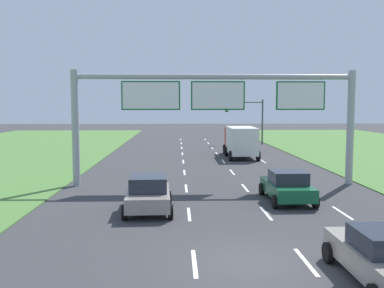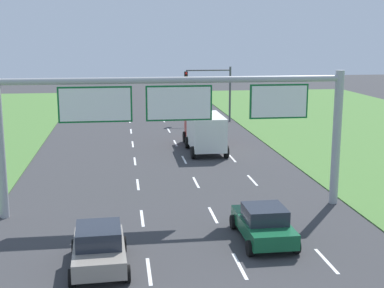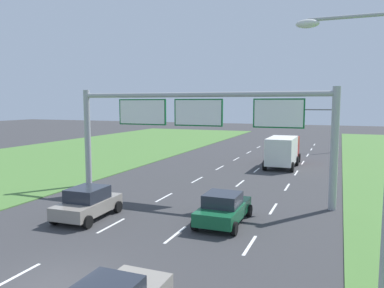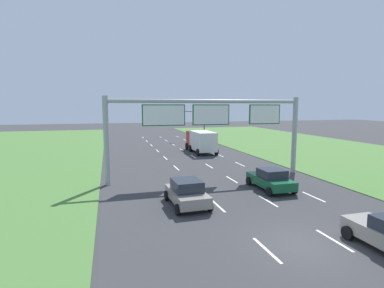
{
  "view_description": "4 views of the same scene",
  "coord_description": "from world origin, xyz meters",
  "px_view_note": "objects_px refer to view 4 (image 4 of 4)",
  "views": [
    {
      "loc": [
        -2.28,
        -12.87,
        4.89
      ],
      "look_at": [
        -1.28,
        15.61,
        2.3
      ],
      "focal_mm": 40.0,
      "sensor_mm": 36.0,
      "label": 1
    },
    {
      "loc": [
        -2.65,
        -12.83,
        8.77
      ],
      "look_at": [
        1.03,
        14.44,
        3.12
      ],
      "focal_mm": 50.0,
      "sensor_mm": 36.0,
      "label": 2
    },
    {
      "loc": [
        8.65,
        -9.3,
        6.07
      ],
      "look_at": [
        -1.36,
        15.91,
        3.1
      ],
      "focal_mm": 35.0,
      "sensor_mm": 36.0,
      "label": 3
    },
    {
      "loc": [
        -8.2,
        -11.0,
        6.23
      ],
      "look_at": [
        -0.81,
        15.45,
        2.71
      ],
      "focal_mm": 28.0,
      "sensor_mm": 36.0,
      "label": 4
    }
  ],
  "objects_px": {
    "car_mid_lane": "(271,179)",
    "box_truck": "(201,141)",
    "car_near_red": "(187,193)",
    "sign_gantry": "(210,121)",
    "traffic_light_mast": "(194,119)"
  },
  "relations": [
    {
      "from": "traffic_light_mast",
      "to": "box_truck",
      "type": "bearing_deg",
      "value": -102.0
    },
    {
      "from": "box_truck",
      "to": "traffic_light_mast",
      "type": "relative_size",
      "value": 1.28
    },
    {
      "from": "car_mid_lane",
      "to": "sign_gantry",
      "type": "relative_size",
      "value": 0.25
    },
    {
      "from": "car_near_red",
      "to": "car_mid_lane",
      "type": "height_order",
      "value": "car_near_red"
    },
    {
      "from": "box_truck",
      "to": "sign_gantry",
      "type": "relative_size",
      "value": 0.42
    },
    {
      "from": "car_mid_lane",
      "to": "sign_gantry",
      "type": "height_order",
      "value": "sign_gantry"
    },
    {
      "from": "car_mid_lane",
      "to": "box_truck",
      "type": "height_order",
      "value": "box_truck"
    },
    {
      "from": "car_mid_lane",
      "to": "box_truck",
      "type": "distance_m",
      "value": 18.67
    },
    {
      "from": "box_truck",
      "to": "sign_gantry",
      "type": "height_order",
      "value": "sign_gantry"
    },
    {
      "from": "car_mid_lane",
      "to": "box_truck",
      "type": "relative_size",
      "value": 0.59
    },
    {
      "from": "car_near_red",
      "to": "sign_gantry",
      "type": "xyz_separation_m",
      "value": [
        3.7,
        6.45,
        4.13
      ]
    },
    {
      "from": "sign_gantry",
      "to": "traffic_light_mast",
      "type": "distance_m",
      "value": 27.96
    },
    {
      "from": "car_near_red",
      "to": "box_truck",
      "type": "xyz_separation_m",
      "value": [
        7.27,
        20.47,
        0.77
      ]
    },
    {
      "from": "car_near_red",
      "to": "car_mid_lane",
      "type": "bearing_deg",
      "value": 12.39
    },
    {
      "from": "car_mid_lane",
      "to": "sign_gantry",
      "type": "xyz_separation_m",
      "value": [
        -3.23,
        4.64,
        4.17
      ]
    }
  ]
}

